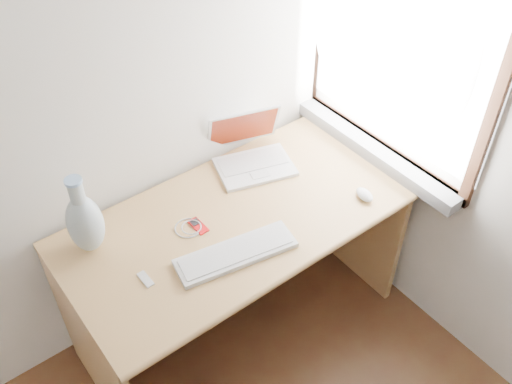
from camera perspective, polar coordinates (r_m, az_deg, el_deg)
window at (r=2.42m, az=13.55°, el=13.50°), size 0.11×0.99×1.10m
desk at (r=2.54m, az=-3.05°, el=-4.81°), size 1.44×0.72×0.76m
laptop at (r=2.55m, az=-0.71°, el=3.79°), size 0.39×0.37×0.23m
external_keyboard at (r=2.18m, az=-2.02°, el=-6.11°), size 0.49×0.23×0.02m
mouse at (r=2.44m, az=10.81°, el=-0.27°), size 0.07×0.10×0.03m
ipod at (r=2.30m, az=-5.80°, el=-3.39°), size 0.04×0.10×0.01m
cable_coil at (r=2.30m, az=-6.79°, el=-3.58°), size 0.11×0.11×0.01m
remote at (r=2.15m, az=-10.99°, el=-8.55°), size 0.03×0.08×0.01m
vase at (r=2.21m, az=-16.74°, el=-2.86°), size 0.14×0.14×0.35m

